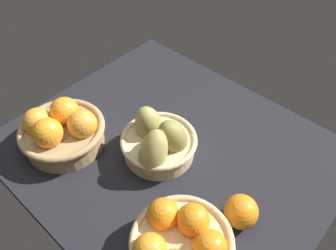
# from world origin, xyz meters

# --- Properties ---
(market_tray) EXTENTS (0.84, 0.72, 0.03)m
(market_tray) POSITION_xyz_m (0.00, 0.00, 0.01)
(market_tray) COLOR black
(market_tray) RESTS_ON ground
(basket_center_pears) EXTENTS (0.20, 0.22, 0.15)m
(basket_center_pears) POSITION_xyz_m (0.01, 0.03, 0.08)
(basket_center_pears) COLOR #D3BC8C
(basket_center_pears) RESTS_ON market_tray
(basket_far_left) EXTENTS (0.22, 0.22, 0.11)m
(basket_far_left) POSITION_xyz_m (-0.21, 0.20, 0.08)
(basket_far_left) COLOR tan
(basket_far_left) RESTS_ON market_tray
(basket_far_right) EXTENTS (0.23, 0.23, 0.12)m
(basket_far_right) POSITION_xyz_m (0.23, 0.18, 0.08)
(basket_far_right) COLOR tan
(basket_far_right) RESTS_ON market_tray
(loose_orange_front_gap) EXTENTS (0.08, 0.08, 0.08)m
(loose_orange_front_gap) POSITION_xyz_m (-0.26, 0.05, 0.07)
(loose_orange_front_gap) COLOR orange
(loose_orange_front_gap) RESTS_ON market_tray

